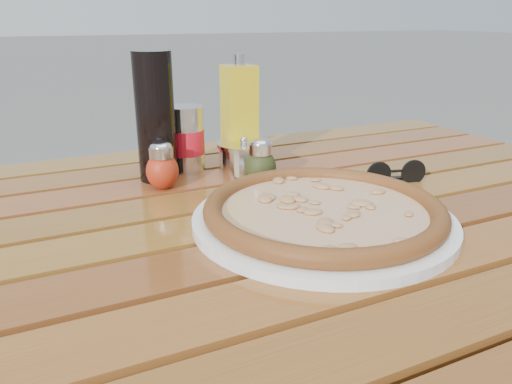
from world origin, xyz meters
name	(u,v)px	position (x,y,z in m)	size (l,w,h in m)	color
table	(262,263)	(0.00, 0.00, 0.67)	(1.40, 0.90, 0.75)	#361F0C
plate	(323,220)	(0.06, -0.07, 0.76)	(0.36, 0.36, 0.01)	white
pizza	(323,209)	(0.06, -0.07, 0.77)	(0.37, 0.37, 0.03)	beige
pepper_shaker	(162,166)	(-0.09, 0.18, 0.79)	(0.06, 0.06, 0.08)	red
oregano_shaker	(260,163)	(0.06, 0.13, 0.79)	(0.06, 0.06, 0.08)	#343A17
dark_bottle	(155,117)	(-0.09, 0.24, 0.86)	(0.07, 0.07, 0.22)	black
soda_can	(186,140)	(-0.03, 0.26, 0.81)	(0.07, 0.07, 0.12)	silver
olive_oil_cruet	(239,117)	(0.07, 0.24, 0.85)	(0.06, 0.06, 0.21)	gold
parmesan_tin	(244,158)	(0.06, 0.19, 0.78)	(0.13, 0.13, 0.07)	silver
sunglasses	(395,174)	(0.27, 0.04, 0.77)	(0.11, 0.04, 0.04)	black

